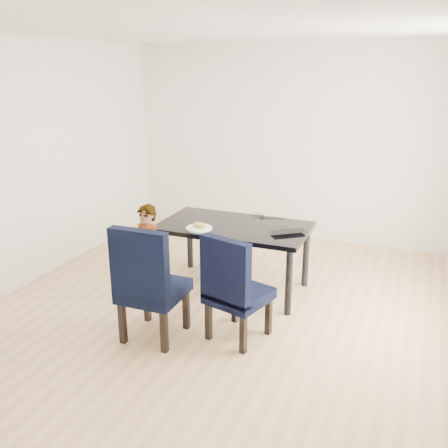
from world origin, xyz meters
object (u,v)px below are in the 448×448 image
at_px(dining_table, 234,257).
at_px(plate, 199,228).
at_px(chair_left, 154,281).
at_px(chair_right, 239,286).
at_px(laptop, 287,231).
at_px(child, 148,255).

height_order(dining_table, plate, plate).
relative_size(dining_table, chair_left, 1.45).
height_order(chair_right, laptop, chair_right).
distance_m(child, laptop, 1.46).
bearing_deg(chair_left, plate, 88.49).
bearing_deg(laptop, child, -11.09).
bearing_deg(dining_table, chair_left, -104.28).
height_order(child, plate, child).
xyz_separation_m(chair_right, laptop, (0.18, 0.93, 0.26)).
bearing_deg(child, dining_table, 60.58).
height_order(chair_left, chair_right, chair_left).
relative_size(chair_right, laptop, 2.87).
distance_m(dining_table, plate, 0.55).
height_order(chair_right, child, child).
relative_size(chair_right, plate, 3.58).
distance_m(dining_table, laptop, 0.71).
xyz_separation_m(plate, laptop, (0.89, 0.25, 0.01)).
xyz_separation_m(dining_table, laptop, (0.59, -0.03, 0.39)).
bearing_deg(chair_right, child, -179.77).
xyz_separation_m(dining_table, plate, (-0.30, -0.27, 0.38)).
bearing_deg(child, chair_left, -37.57).
height_order(child, laptop, child).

